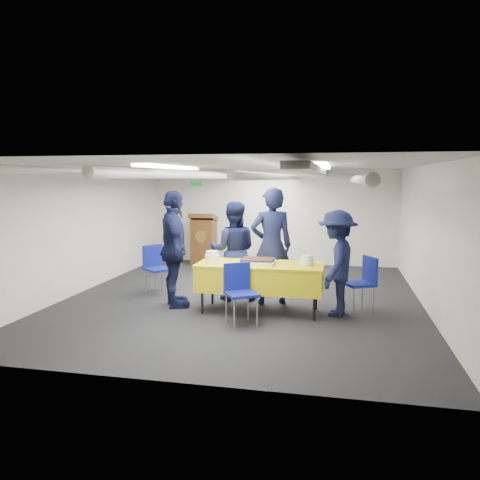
% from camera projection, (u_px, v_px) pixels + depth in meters
% --- Properties ---
extents(ground, '(7.00, 7.00, 0.00)m').
position_uv_depth(ground, '(243.00, 298.00, 8.18)').
color(ground, black).
rests_on(ground, ground).
extents(room_shell, '(6.00, 7.00, 2.30)m').
position_uv_depth(room_shell, '(253.00, 193.00, 8.32)').
color(room_shell, silver).
rests_on(room_shell, ground).
extents(serving_table, '(1.95, 0.83, 0.77)m').
position_uv_depth(serving_table, '(260.00, 277.00, 7.27)').
color(serving_table, black).
rests_on(serving_table, ground).
extents(sheet_cake, '(0.52, 0.40, 0.09)m').
position_uv_depth(sheet_cake, '(258.00, 261.00, 7.17)').
color(sheet_cake, white).
rests_on(sheet_cake, serving_table).
extents(plate_stack_left, '(0.23, 0.23, 0.18)m').
position_uv_depth(plate_stack_left, '(212.00, 257.00, 7.33)').
color(plate_stack_left, white).
rests_on(plate_stack_left, serving_table).
extents(plate_stack_right, '(0.20, 0.20, 0.16)m').
position_uv_depth(plate_stack_right, '(307.00, 261.00, 7.03)').
color(plate_stack_right, white).
rests_on(plate_stack_right, serving_table).
extents(podium, '(0.62, 0.53, 1.25)m').
position_uv_depth(podium, '(204.00, 239.00, 11.38)').
color(podium, brown).
rests_on(podium, ground).
extents(chair_near, '(0.58, 0.58, 0.87)m').
position_uv_depth(chair_near, '(239.00, 287.00, 6.69)').
color(chair_near, gray).
rests_on(chair_near, ground).
extents(chair_right, '(0.57, 0.57, 0.87)m').
position_uv_depth(chair_right, '(364.00, 278.00, 7.28)').
color(chair_right, gray).
rests_on(chair_right, ground).
extents(chair_left, '(0.59, 0.59, 0.87)m').
position_uv_depth(chair_left, '(156.00, 264.00, 8.51)').
color(chair_left, gray).
rests_on(chair_left, ground).
extents(sailor_a, '(0.82, 0.67, 1.93)m').
position_uv_depth(sailor_a, '(271.00, 246.00, 7.71)').
color(sailor_a, black).
rests_on(sailor_a, ground).
extents(sailor_b, '(0.91, 0.76, 1.69)m').
position_uv_depth(sailor_b, '(233.00, 251.00, 8.01)').
color(sailor_b, black).
rests_on(sailor_b, ground).
extents(sailor_c, '(0.91, 1.20, 1.90)m').
position_uv_depth(sailor_c, '(174.00, 249.00, 7.53)').
color(sailor_c, black).
rests_on(sailor_c, ground).
extents(sailor_d, '(0.79, 1.14, 1.61)m').
position_uv_depth(sailor_d, '(337.00, 263.00, 7.08)').
color(sailor_d, black).
rests_on(sailor_d, ground).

